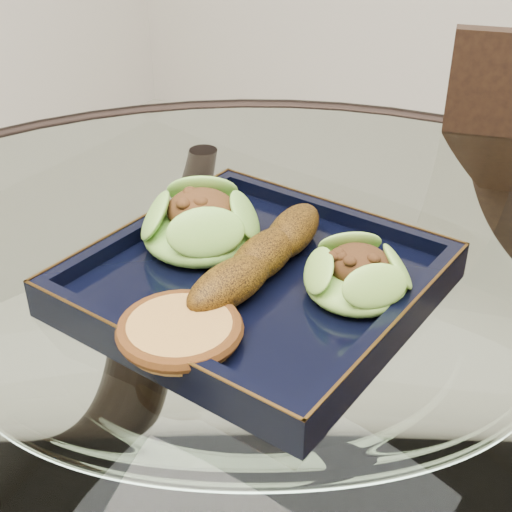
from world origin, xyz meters
The scene contains 6 objects.
dining_table centered at (0.00, 0.00, 0.60)m, with size 1.13×1.13×0.77m.
navy_plate centered at (-0.04, 0.05, 0.77)m, with size 0.27×0.27×0.02m, color black.
lettuce_wrap_left centered at (-0.11, 0.06, 0.80)m, with size 0.11×0.11×0.04m, color #58A22F.
lettuce_wrap_right centered at (0.05, 0.08, 0.80)m, with size 0.09×0.09×0.03m, color #52922A.
roasted_plantain centered at (-0.03, 0.06, 0.80)m, with size 0.18×0.04×0.03m, color #5B3809.
crumb_patty centered at (-0.03, -0.05, 0.79)m, with size 0.08×0.08×0.02m, color gold.
Camera 1 is at (0.26, -0.37, 1.11)m, focal length 50.00 mm.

